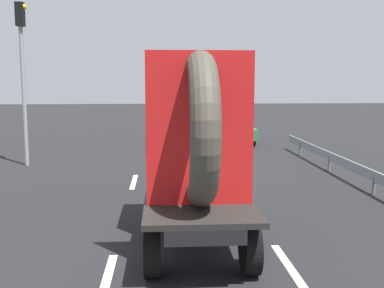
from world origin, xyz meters
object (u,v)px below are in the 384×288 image
object	(u,v)px
flatbed_truck	(194,157)
oncoming_car	(209,112)
traffic_light	(22,62)
distant_sedan	(233,129)

from	to	relation	value
flatbed_truck	oncoming_car	size ratio (longest dim) A/B	1.18
traffic_light	oncoming_car	bearing A→B (deg)	65.17
flatbed_truck	distant_sedan	size ratio (longest dim) A/B	1.13
oncoming_car	distant_sedan	bearing A→B (deg)	-90.09
distant_sedan	oncoming_car	distance (m)	13.78
flatbed_truck	traffic_light	distance (m)	11.27
traffic_light	flatbed_truck	bearing A→B (deg)	-56.48
distant_sedan	flatbed_truck	bearing A→B (deg)	-101.75
distant_sedan	traffic_light	world-z (taller)	traffic_light
distant_sedan	traffic_light	xyz separation A→B (m)	(-9.34, -6.46, 3.34)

